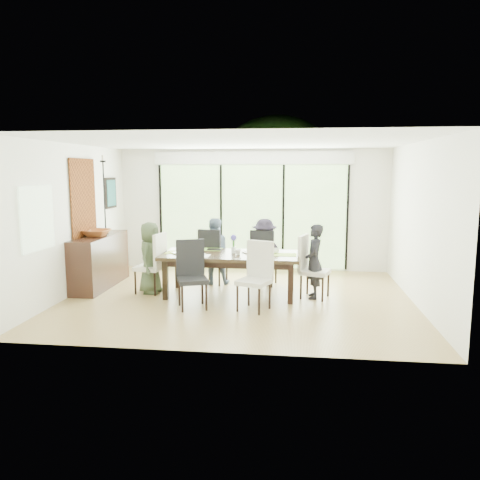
# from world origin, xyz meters

# --- Properties ---
(floor) EXTENTS (6.00, 5.00, 0.01)m
(floor) POSITION_xyz_m (0.00, 0.00, -0.01)
(floor) COLOR olive
(floor) RESTS_ON ground
(ceiling) EXTENTS (6.00, 5.00, 0.01)m
(ceiling) POSITION_xyz_m (0.00, 0.00, 2.71)
(ceiling) COLOR white
(ceiling) RESTS_ON wall_back
(wall_back) EXTENTS (6.00, 0.02, 2.70)m
(wall_back) POSITION_xyz_m (0.00, 2.51, 1.35)
(wall_back) COLOR white
(wall_back) RESTS_ON floor
(wall_front) EXTENTS (6.00, 0.02, 2.70)m
(wall_front) POSITION_xyz_m (0.00, -2.51, 1.35)
(wall_front) COLOR beige
(wall_front) RESTS_ON floor
(wall_left) EXTENTS (0.02, 5.00, 2.70)m
(wall_left) POSITION_xyz_m (-3.01, 0.00, 1.35)
(wall_left) COLOR white
(wall_left) RESTS_ON floor
(wall_right) EXTENTS (0.02, 5.00, 2.70)m
(wall_right) POSITION_xyz_m (3.01, 0.00, 1.35)
(wall_right) COLOR silver
(wall_right) RESTS_ON floor
(glass_doors) EXTENTS (4.20, 0.02, 2.30)m
(glass_doors) POSITION_xyz_m (0.00, 2.47, 1.20)
(glass_doors) COLOR #598C3F
(glass_doors) RESTS_ON wall_back
(blinds_header) EXTENTS (4.40, 0.06, 0.28)m
(blinds_header) POSITION_xyz_m (0.00, 2.46, 2.50)
(blinds_header) COLOR white
(blinds_header) RESTS_ON wall_back
(mullion_a) EXTENTS (0.05, 0.04, 2.30)m
(mullion_a) POSITION_xyz_m (-2.10, 2.46, 1.20)
(mullion_a) COLOR black
(mullion_a) RESTS_ON wall_back
(mullion_b) EXTENTS (0.05, 0.04, 2.30)m
(mullion_b) POSITION_xyz_m (-0.70, 2.46, 1.20)
(mullion_b) COLOR black
(mullion_b) RESTS_ON wall_back
(mullion_c) EXTENTS (0.05, 0.04, 2.30)m
(mullion_c) POSITION_xyz_m (0.70, 2.46, 1.20)
(mullion_c) COLOR black
(mullion_c) RESTS_ON wall_back
(mullion_d) EXTENTS (0.05, 0.04, 2.30)m
(mullion_d) POSITION_xyz_m (2.10, 2.46, 1.20)
(mullion_d) COLOR black
(mullion_d) RESTS_ON wall_back
(side_window) EXTENTS (0.02, 0.90, 1.00)m
(side_window) POSITION_xyz_m (-2.97, -1.20, 1.50)
(side_window) COLOR #8CAD7F
(side_window) RESTS_ON wall_left
(deck) EXTENTS (6.00, 1.80, 0.10)m
(deck) POSITION_xyz_m (0.00, 3.40, -0.05)
(deck) COLOR brown
(deck) RESTS_ON ground
(rail_top) EXTENTS (6.00, 0.08, 0.06)m
(rail_top) POSITION_xyz_m (0.00, 4.20, 0.55)
(rail_top) COLOR brown
(rail_top) RESTS_ON deck
(foliage_left) EXTENTS (3.20, 3.20, 3.20)m
(foliage_left) POSITION_xyz_m (-1.80, 5.20, 1.44)
(foliage_left) COLOR #14380F
(foliage_left) RESTS_ON ground
(foliage_mid) EXTENTS (4.00, 4.00, 4.00)m
(foliage_mid) POSITION_xyz_m (0.40, 5.80, 1.80)
(foliage_mid) COLOR #14380F
(foliage_mid) RESTS_ON ground
(foliage_right) EXTENTS (2.80, 2.80, 2.80)m
(foliage_right) POSITION_xyz_m (2.20, 5.00, 1.26)
(foliage_right) COLOR #14380F
(foliage_right) RESTS_ON ground
(foliage_far) EXTENTS (3.60, 3.60, 3.60)m
(foliage_far) POSITION_xyz_m (-0.60, 6.50, 1.62)
(foliage_far) COLOR #14380F
(foliage_far) RESTS_ON ground
(table_top) EXTENTS (2.43, 1.11, 0.06)m
(table_top) POSITION_xyz_m (-0.16, 0.19, 0.73)
(table_top) COLOR black
(table_top) RESTS_ON floor
(table_apron) EXTENTS (2.23, 0.91, 0.10)m
(table_apron) POSITION_xyz_m (-0.16, 0.19, 0.64)
(table_apron) COLOR black
(table_apron) RESTS_ON floor
(table_leg_fl) EXTENTS (0.09, 0.09, 0.70)m
(table_leg_fl) POSITION_xyz_m (-1.24, -0.24, 0.35)
(table_leg_fl) COLOR black
(table_leg_fl) RESTS_ON floor
(table_leg_fr) EXTENTS (0.09, 0.09, 0.70)m
(table_leg_fr) POSITION_xyz_m (0.92, -0.24, 0.35)
(table_leg_fr) COLOR black
(table_leg_fr) RESTS_ON floor
(table_leg_bl) EXTENTS (0.09, 0.09, 0.70)m
(table_leg_bl) POSITION_xyz_m (-1.24, 0.62, 0.35)
(table_leg_bl) COLOR black
(table_leg_bl) RESTS_ON floor
(table_leg_br) EXTENTS (0.09, 0.09, 0.70)m
(table_leg_br) POSITION_xyz_m (0.92, 0.62, 0.35)
(table_leg_br) COLOR black
(table_leg_br) RESTS_ON floor
(chair_left_end) EXTENTS (0.53, 0.53, 1.11)m
(chair_left_end) POSITION_xyz_m (-1.66, 0.19, 0.56)
(chair_left_end) COLOR white
(chair_left_end) RESTS_ON floor
(chair_right_end) EXTENTS (0.59, 0.59, 1.11)m
(chair_right_end) POSITION_xyz_m (1.34, 0.19, 0.56)
(chair_right_end) COLOR silver
(chair_right_end) RESTS_ON floor
(chair_far_left) EXTENTS (0.56, 0.56, 1.11)m
(chair_far_left) POSITION_xyz_m (-0.61, 1.04, 0.56)
(chair_far_left) COLOR black
(chair_far_left) RESTS_ON floor
(chair_far_right) EXTENTS (0.53, 0.53, 1.11)m
(chair_far_right) POSITION_xyz_m (0.39, 1.04, 0.56)
(chair_far_right) COLOR black
(chair_far_right) RESTS_ON floor
(chair_near_left) EXTENTS (0.60, 0.60, 1.11)m
(chair_near_left) POSITION_xyz_m (-0.66, -0.68, 0.56)
(chair_near_left) COLOR black
(chair_near_left) RESTS_ON floor
(chair_near_right) EXTENTS (0.61, 0.61, 1.11)m
(chair_near_right) POSITION_xyz_m (0.34, -0.68, 0.56)
(chair_near_right) COLOR silver
(chair_near_right) RESTS_ON floor
(person_left_end) EXTENTS (0.43, 0.64, 1.31)m
(person_left_end) POSITION_xyz_m (-1.64, 0.19, 0.65)
(person_left_end) COLOR #414F34
(person_left_end) RESTS_ON floor
(person_right_end) EXTENTS (0.41, 0.62, 1.31)m
(person_right_end) POSITION_xyz_m (1.32, 0.19, 0.65)
(person_right_end) COLOR black
(person_right_end) RESTS_ON floor
(person_far_left) EXTENTS (0.67, 0.49, 1.31)m
(person_far_left) POSITION_xyz_m (-0.61, 1.02, 0.65)
(person_far_left) COLOR slate
(person_far_left) RESTS_ON floor
(person_far_right) EXTENTS (0.66, 0.48, 1.31)m
(person_far_right) POSITION_xyz_m (0.39, 1.02, 0.65)
(person_far_right) COLOR black
(person_far_right) RESTS_ON floor
(placemat_left) EXTENTS (0.45, 0.32, 0.01)m
(placemat_left) POSITION_xyz_m (-1.11, 0.19, 0.76)
(placemat_left) COLOR #A6BD43
(placemat_left) RESTS_ON table_top
(placemat_right) EXTENTS (0.45, 0.32, 0.01)m
(placemat_right) POSITION_xyz_m (0.79, 0.19, 0.76)
(placemat_right) COLOR #9AC145
(placemat_right) RESTS_ON table_top
(placemat_far_l) EXTENTS (0.45, 0.32, 0.01)m
(placemat_far_l) POSITION_xyz_m (-0.61, 0.59, 0.76)
(placemat_far_l) COLOR #76AC3D
(placemat_far_l) RESTS_ON table_top
(placemat_far_r) EXTENTS (0.45, 0.32, 0.01)m
(placemat_far_r) POSITION_xyz_m (0.39, 0.59, 0.76)
(placemat_far_r) COLOR #86A43A
(placemat_far_r) RESTS_ON table_top
(placemat_paper) EXTENTS (0.45, 0.32, 0.01)m
(placemat_paper) POSITION_xyz_m (-0.71, -0.11, 0.76)
(placemat_paper) COLOR white
(placemat_paper) RESTS_ON table_top
(tablet_far_l) EXTENTS (0.26, 0.18, 0.01)m
(tablet_far_l) POSITION_xyz_m (-0.51, 0.54, 0.77)
(tablet_far_l) COLOR black
(tablet_far_l) RESTS_ON table_top
(tablet_far_r) EXTENTS (0.24, 0.17, 0.01)m
(tablet_far_r) POSITION_xyz_m (0.34, 0.54, 0.77)
(tablet_far_r) COLOR black
(tablet_far_r) RESTS_ON table_top
(papers) EXTENTS (0.30, 0.22, 0.00)m
(papers) POSITION_xyz_m (0.54, 0.14, 0.76)
(papers) COLOR white
(papers) RESTS_ON table_top
(platter_base) EXTENTS (0.26, 0.26, 0.02)m
(platter_base) POSITION_xyz_m (-0.71, -0.11, 0.78)
(platter_base) COLOR white
(platter_base) RESTS_ON table_top
(platter_snacks) EXTENTS (0.20, 0.20, 0.01)m
(platter_snacks) POSITION_xyz_m (-0.71, -0.11, 0.80)
(platter_snacks) COLOR orange
(platter_snacks) RESTS_ON table_top
(vase) EXTENTS (0.08, 0.08, 0.12)m
(vase) POSITION_xyz_m (-0.11, 0.24, 0.82)
(vase) COLOR silver
(vase) RESTS_ON table_top
(hyacinth_stems) EXTENTS (0.04, 0.04, 0.16)m
(hyacinth_stems) POSITION_xyz_m (-0.11, 0.24, 0.94)
(hyacinth_stems) COLOR #337226
(hyacinth_stems) RESTS_ON table_top
(hyacinth_blooms) EXTENTS (0.11, 0.11, 0.11)m
(hyacinth_blooms) POSITION_xyz_m (-0.11, 0.24, 1.04)
(hyacinth_blooms) COLOR #5A4CC0
(hyacinth_blooms) RESTS_ON table_top
(laptop) EXTENTS (0.40, 0.37, 0.03)m
(laptop) POSITION_xyz_m (-1.01, 0.09, 0.77)
(laptop) COLOR silver
(laptop) RESTS_ON table_top
(cup_a) EXTENTS (0.16, 0.16, 0.10)m
(cup_a) POSITION_xyz_m (-0.86, 0.34, 0.81)
(cup_a) COLOR white
(cup_a) RESTS_ON table_top
(cup_b) EXTENTS (0.12, 0.12, 0.09)m
(cup_b) POSITION_xyz_m (-0.01, 0.09, 0.81)
(cup_b) COLOR white
(cup_b) RESTS_ON table_top
(cup_c) EXTENTS (0.18, 0.18, 0.10)m
(cup_c) POSITION_xyz_m (0.64, 0.29, 0.81)
(cup_c) COLOR white
(cup_c) RESTS_ON table_top
(book) EXTENTS (0.27, 0.28, 0.02)m
(book) POSITION_xyz_m (0.09, 0.24, 0.77)
(book) COLOR white
(book) RESTS_ON table_top
(sideboard) EXTENTS (0.50, 1.77, 1.00)m
(sideboard) POSITION_xyz_m (-2.76, 0.52, 0.50)
(sideboard) COLOR black
(sideboard) RESTS_ON floor
(bowl) EXTENTS (0.53, 0.53, 0.13)m
(bowl) POSITION_xyz_m (-2.76, 0.42, 1.06)
(bowl) COLOR brown
(bowl) RESTS_ON sideboard
(candlestick_base) EXTENTS (0.11, 0.11, 0.04)m
(candlestick_base) POSITION_xyz_m (-2.76, 0.87, 1.02)
(candlestick_base) COLOR black
(candlestick_base) RESTS_ON sideboard
(candlestick_shaft) EXTENTS (0.03, 0.03, 1.38)m
(candlestick_shaft) POSITION_xyz_m (-2.76, 0.87, 1.72)
(candlestick_shaft) COLOR black
(candlestick_shaft) RESTS_ON sideboard
(candlestick_pan) EXTENTS (0.11, 0.11, 0.03)m
(candlestick_pan) POSITION_xyz_m (-2.76, 0.87, 2.40)
(candlestick_pan) COLOR black
(candlestick_pan) RESTS_ON sideboard
(candle) EXTENTS (0.04, 0.04, 0.11)m
(candle) POSITION_xyz_m (-2.76, 0.87, 2.47)
(candle) COLOR silver
(candle) RESTS_ON sideboard
(tapestry) EXTENTS (0.02, 1.00, 1.50)m
(tapestry) POSITION_xyz_m (-2.97, 0.40, 1.70)
(tapestry) COLOR #8A3D14
(tapestry) RESTS_ON wall_left
(art_frame) EXTENTS (0.03, 0.55, 0.65)m
(art_frame) POSITION_xyz_m (-2.97, 1.70, 1.75)
(art_frame) COLOR black
(art_frame) RESTS_ON wall_left
(art_canvas) EXTENTS (0.01, 0.45, 0.55)m
(art_canvas) POSITION_xyz_m (-2.95, 1.70, 1.75)
(art_canvas) COLOR #174B4B
(art_canvas) RESTS_ON wall_left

